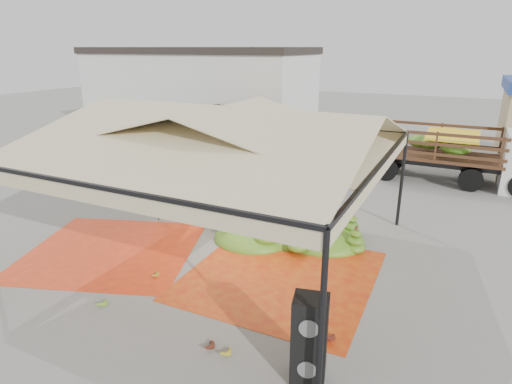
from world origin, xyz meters
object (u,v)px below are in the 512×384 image
at_px(truck_left, 261,132).
at_px(truck_right, 468,150).
at_px(banana_heap, 280,210).
at_px(speaker_stack, 309,340).
at_px(vendor, 286,174).

distance_m(truck_left, truck_right, 8.91).
bearing_deg(banana_heap, truck_right, 57.12).
distance_m(speaker_stack, vendor, 9.60).
relative_size(banana_heap, truck_left, 0.75).
height_order(truck_left, truck_right, truck_left).
bearing_deg(banana_heap, truck_left, 120.00).
distance_m(banana_heap, vendor, 3.24).
xyz_separation_m(vendor, truck_left, (-2.80, 3.59, 0.75)).
bearing_deg(vendor, truck_right, -119.13).
relative_size(speaker_stack, truck_left, 0.20).
relative_size(speaker_stack, truck_right, 0.23).
distance_m(banana_heap, speaker_stack, 6.39).
height_order(banana_heap, vendor, vendor).
relative_size(vendor, truck_right, 0.24).
bearing_deg(vendor, banana_heap, 131.94).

